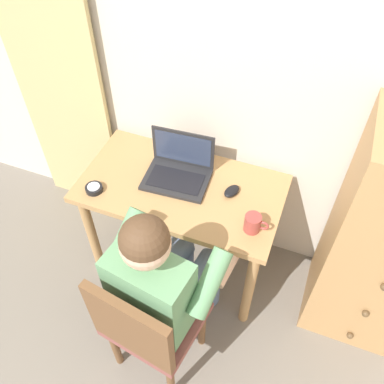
% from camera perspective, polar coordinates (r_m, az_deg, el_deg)
% --- Properties ---
extents(wall_back, '(4.80, 0.05, 2.50)m').
position_cam_1_polar(wall_back, '(2.05, 9.67, 15.54)').
color(wall_back, beige).
rests_on(wall_back, ground_plane).
extents(curtain_panel, '(0.59, 0.03, 2.18)m').
position_cam_1_polar(curtain_panel, '(2.52, -18.59, 16.20)').
color(curtain_panel, '#CCB77A').
rests_on(curtain_panel, ground_plane).
extents(desk, '(1.07, 0.58, 0.74)m').
position_cam_1_polar(desk, '(2.27, -1.45, -1.31)').
color(desk, tan).
rests_on(desk, ground_plane).
extents(chair, '(0.48, 0.46, 0.87)m').
position_cam_1_polar(chair, '(2.04, -6.15, -17.80)').
color(chair, brown).
rests_on(chair, ground_plane).
extents(person_seated, '(0.59, 0.62, 1.18)m').
position_cam_1_polar(person_seated, '(1.94, -3.62, -11.40)').
color(person_seated, '#6B84AD').
rests_on(person_seated, ground_plane).
extents(laptop, '(0.36, 0.27, 0.24)m').
position_cam_1_polar(laptop, '(2.19, -1.85, 3.24)').
color(laptop, '#232326').
rests_on(laptop, desk).
extents(computer_mouse, '(0.09, 0.11, 0.03)m').
position_cam_1_polar(computer_mouse, '(2.14, 5.51, 0.12)').
color(computer_mouse, black).
rests_on(computer_mouse, desk).
extents(desk_clock, '(0.09, 0.09, 0.03)m').
position_cam_1_polar(desk_clock, '(2.20, -13.38, 0.48)').
color(desk_clock, black).
rests_on(desk_clock, desk).
extents(coffee_mug, '(0.12, 0.08, 0.09)m').
position_cam_1_polar(coffee_mug, '(1.98, 8.43, -4.29)').
color(coffee_mug, '#9E3D38').
rests_on(coffee_mug, desk).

